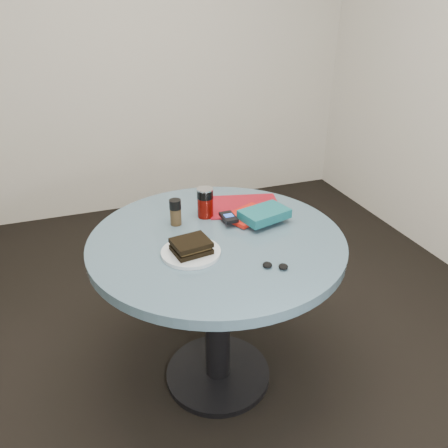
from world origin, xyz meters
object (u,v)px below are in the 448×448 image
object	(u,v)px
sandwich	(191,246)
red_book	(248,215)
magazine	(244,206)
novel	(264,214)
plate	(191,252)
pepper_grinder	(175,212)
headphones	(275,266)
table	(217,271)
soda_can	(205,203)
mp3_player	(229,217)

from	to	relation	value
sandwich	red_book	world-z (taller)	sandwich
magazine	novel	distance (m)	0.18
novel	red_book	bearing A→B (deg)	111.19
plate	pepper_grinder	xyz separation A→B (m)	(0.01, 0.25, 0.05)
plate	headphones	world-z (taller)	headphones
red_book	pepper_grinder	bearing A→B (deg)	145.57
table	soda_can	xyz separation A→B (m)	(0.01, 0.18, 0.23)
plate	soda_can	world-z (taller)	soda_can
red_book	headphones	world-z (taller)	red_book
pepper_grinder	plate	bearing A→B (deg)	-91.32
soda_can	novel	world-z (taller)	soda_can
soda_can	plate	bearing A→B (deg)	-117.22
mp3_player	red_book	bearing A→B (deg)	12.06
red_book	novel	world-z (taller)	novel
pepper_grinder	novel	distance (m)	0.36
plate	magazine	xyz separation A→B (m)	(0.33, 0.31, -0.00)
sandwich	pepper_grinder	xyz separation A→B (m)	(0.01, 0.25, 0.02)
soda_can	pepper_grinder	bearing A→B (deg)	-167.98
sandwich	headphones	size ratio (longest dim) A/B	1.56
table	soda_can	world-z (taller)	soda_can
soda_can	pepper_grinder	world-z (taller)	soda_can
pepper_grinder	headphones	world-z (taller)	pepper_grinder
red_book	headphones	xyz separation A→B (m)	(-0.06, -0.39, -0.00)
table	soda_can	distance (m)	0.29
red_book	table	bearing A→B (deg)	-174.22
red_book	sandwich	bearing A→B (deg)	-171.80
sandwich	soda_can	distance (m)	0.31
plate	mp3_player	xyz separation A→B (m)	(0.21, 0.18, 0.02)
pepper_grinder	mp3_player	distance (m)	0.22
plate	sandwich	world-z (taller)	sandwich
soda_can	mp3_player	bearing A→B (deg)	-53.75
plate	magazine	bearing A→B (deg)	43.02
plate	sandwich	distance (m)	0.03
sandwich	mp3_player	distance (m)	0.28
soda_can	magazine	size ratio (longest dim) A/B	0.41
sandwich	novel	bearing A→B (deg)	22.07
red_book	mp3_player	size ratio (longest dim) A/B	2.03
soda_can	pepper_grinder	distance (m)	0.14
red_book	novel	bearing A→B (deg)	-79.28
plate	novel	size ratio (longest dim) A/B	1.13
table	sandwich	world-z (taller)	sandwich
magazine	mp3_player	world-z (taller)	mp3_player
sandwich	headphones	bearing A→B (deg)	-35.99
table	sandwich	distance (m)	0.26
table	plate	xyz separation A→B (m)	(-0.13, -0.09, 0.17)
table	sandwich	bearing A→B (deg)	-143.11
plate	magazine	distance (m)	0.45
plate	mp3_player	distance (m)	0.28
table	plate	distance (m)	0.23
magazine	headphones	size ratio (longest dim) A/B	3.37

